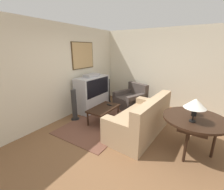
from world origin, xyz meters
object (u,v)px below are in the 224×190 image
at_px(armchair, 131,99).
at_px(mantel_clock, 195,110).
at_px(couch, 141,121).
at_px(coffee_table, 104,109).
at_px(console_table, 194,121).
at_px(speaker_tower_left, 74,106).
at_px(tv, 92,93).
at_px(speaker_tower_right, 108,92).
at_px(table_lamp, 195,104).

distance_m(armchair, mantel_clock, 2.60).
bearing_deg(couch, coffee_table, -86.12).
bearing_deg(armchair, console_table, -16.16).
bearing_deg(mantel_clock, speaker_tower_left, 96.47).
xyz_separation_m(coffee_table, speaker_tower_left, (-0.33, 0.81, 0.04)).
bearing_deg(couch, speaker_tower_left, -76.30).
bearing_deg(tv, couch, -106.16).
distance_m(couch, armchair, 1.79).
distance_m(couch, speaker_tower_right, 2.43).
relative_size(couch, mantel_clock, 9.34).
height_order(tv, console_table, tv).
distance_m(armchair, speaker_tower_left, 2.07).
xyz_separation_m(mantel_clock, speaker_tower_left, (-0.34, 3.02, -0.42)).
distance_m(couch, table_lamp, 1.37).
height_order(couch, speaker_tower_right, couch).
bearing_deg(mantel_clock, speaker_tower_right, 64.42).
bearing_deg(tv, armchair, -47.45).
xyz_separation_m(couch, console_table, (-0.11, -1.12, 0.35)).
bearing_deg(console_table, speaker_tower_left, 93.95).
bearing_deg(coffee_table, mantel_clock, -89.64).
relative_size(couch, coffee_table, 1.97).
distance_m(table_lamp, speaker_tower_right, 3.58).
bearing_deg(console_table, tv, 77.55).
distance_m(tv, mantel_clock, 3.13).
relative_size(console_table, speaker_tower_right, 1.28).
height_order(console_table, mantel_clock, mantel_clock).
xyz_separation_m(couch, speaker_tower_left, (-0.32, 1.93, 0.10)).
height_order(tv, table_lamp, tv).
distance_m(tv, console_table, 3.18).
distance_m(tv, armchair, 1.41).
bearing_deg(mantel_clock, tv, 79.80).
xyz_separation_m(table_lamp, speaker_tower_left, (0.00, 3.02, -0.67)).
relative_size(armchair, coffee_table, 1.21).
relative_size(mantel_clock, speaker_tower_right, 0.23).
height_order(coffee_table, mantel_clock, mantel_clock).
bearing_deg(speaker_tower_right, tv, 177.15).
bearing_deg(console_table, coffee_table, 86.98).
distance_m(armchair, speaker_tower_right, 0.98).
xyz_separation_m(table_lamp, mantel_clock, (0.35, -0.00, -0.25)).
bearing_deg(coffee_table, console_table, -93.02).
xyz_separation_m(console_table, speaker_tower_right, (1.58, 3.05, -0.25)).
xyz_separation_m(armchair, table_lamp, (-1.82, -2.06, 0.83)).
xyz_separation_m(coffee_table, table_lamp, (-0.33, -2.21, 0.71)).
relative_size(couch, table_lamp, 4.35).
bearing_deg(speaker_tower_left, couch, -80.52).
bearing_deg(table_lamp, armchair, 48.44).
xyz_separation_m(tv, armchair, (0.93, -1.01, -0.32)).
distance_m(coffee_table, speaker_tower_left, 0.88).
xyz_separation_m(armchair, mantel_clock, (-1.48, -2.06, 0.58)).
bearing_deg(speaker_tower_right, console_table, -117.34).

